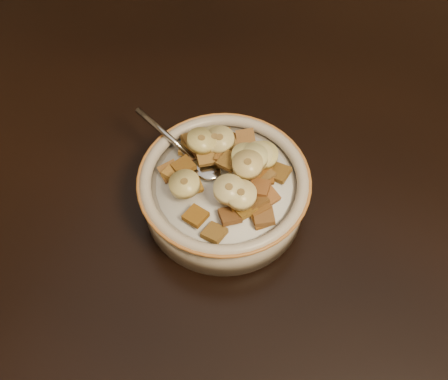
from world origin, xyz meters
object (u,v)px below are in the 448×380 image
(chair, at_px, (341,13))
(cereal_bowl, at_px, (224,195))
(spoon, at_px, (204,167))
(table, at_px, (407,212))

(chair, bearing_deg, cereal_bowl, -88.63)
(cereal_bowl, relative_size, spoon, 4.17)
(table, bearing_deg, chair, 106.67)
(spoon, bearing_deg, cereal_bowl, 90.00)
(chair, bearing_deg, spoon, -90.70)
(chair, distance_m, spoon, 0.79)
(table, height_order, cereal_bowl, cereal_bowl)
(cereal_bowl, xyz_separation_m, spoon, (-0.03, 0.01, 0.03))
(table, relative_size, cereal_bowl, 8.13)
(chair, xyz_separation_m, cereal_bowl, (-0.02, -0.73, 0.31))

